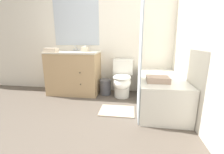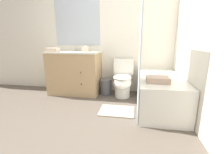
# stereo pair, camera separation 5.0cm
# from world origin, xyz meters

# --- Properties ---
(ground_plane) EXTENTS (14.00, 14.00, 0.00)m
(ground_plane) POSITION_xyz_m (0.00, 0.00, 0.00)
(ground_plane) COLOR brown
(wall_back) EXTENTS (8.00, 0.06, 2.50)m
(wall_back) POSITION_xyz_m (-0.01, 1.64, 1.25)
(wall_back) COLOR silver
(wall_back) RESTS_ON ground_plane
(wall_right) EXTENTS (0.05, 2.62, 2.50)m
(wall_right) POSITION_xyz_m (1.29, 0.81, 1.25)
(wall_right) COLOR silver
(wall_right) RESTS_ON ground_plane
(vanity_cabinet) EXTENTS (1.05, 0.59, 0.88)m
(vanity_cabinet) POSITION_xyz_m (-0.74, 1.34, 0.45)
(vanity_cabinet) COLOR tan
(vanity_cabinet) RESTS_ON ground_plane
(sink_faucet) EXTENTS (0.14, 0.12, 0.12)m
(sink_faucet) POSITION_xyz_m (-0.74, 1.54, 0.91)
(sink_faucet) COLOR silver
(sink_faucet) RESTS_ON vanity_cabinet
(toilet) EXTENTS (0.41, 0.64, 0.73)m
(toilet) POSITION_xyz_m (0.27, 1.28, 0.34)
(toilet) COLOR silver
(toilet) RESTS_ON ground_plane
(bathtub) EXTENTS (0.68, 1.42, 0.52)m
(bathtub) POSITION_xyz_m (0.92, 0.91, 0.26)
(bathtub) COLOR silver
(bathtub) RESTS_ON ground_plane
(shower_curtain) EXTENTS (0.01, 0.59, 1.99)m
(shower_curtain) POSITION_xyz_m (0.56, 0.52, 1.00)
(shower_curtain) COLOR silver
(shower_curtain) RESTS_ON ground_plane
(wastebasket) EXTENTS (0.23, 0.23, 0.32)m
(wastebasket) POSITION_xyz_m (-0.08, 1.33, 0.16)
(wastebasket) COLOR #4C4C51
(wastebasket) RESTS_ON ground_plane
(tissue_box) EXTENTS (0.13, 0.11, 0.12)m
(tissue_box) POSITION_xyz_m (-0.51, 1.41, 0.92)
(tissue_box) COLOR beige
(tissue_box) RESTS_ON vanity_cabinet
(hand_towel_folded) EXTENTS (0.24, 0.14, 0.08)m
(hand_towel_folded) POSITION_xyz_m (-1.11, 1.16, 0.92)
(hand_towel_folded) COLOR beige
(hand_towel_folded) RESTS_ON vanity_cabinet
(bath_towel_folded) EXTENTS (0.31, 0.24, 0.08)m
(bath_towel_folded) POSITION_xyz_m (0.82, 0.54, 0.56)
(bath_towel_folded) COLOR tan
(bath_towel_folded) RESTS_ON bathtub
(bath_mat) EXTENTS (0.55, 0.40, 0.02)m
(bath_mat) POSITION_xyz_m (0.24, 0.59, 0.01)
(bath_mat) COLOR tan
(bath_mat) RESTS_ON ground_plane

